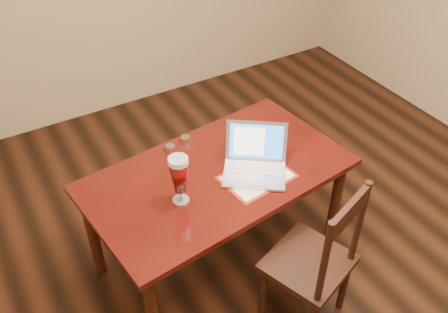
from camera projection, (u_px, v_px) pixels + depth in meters
ground at (291, 275)px, 3.26m from camera, size 5.00×5.00×0.00m
room_shell at (326, 20)px, 2.16m from camera, size 4.51×5.01×2.71m
dining_table at (218, 182)px, 2.99m from camera, size 1.65×1.05×1.03m
dining_chair at (314, 262)px, 2.74m from camera, size 0.55×0.54×1.03m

